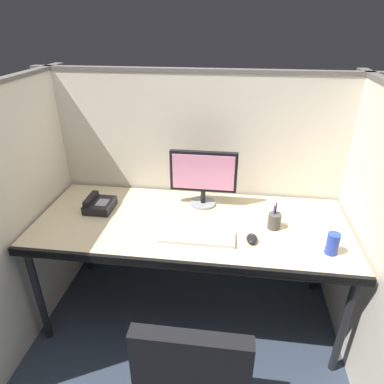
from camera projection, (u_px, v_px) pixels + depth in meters
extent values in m
plane|color=#2D3847|center=(185.00, 345.00, 2.16)|extent=(8.00, 8.00, 0.00)
cube|color=beige|center=(199.00, 185.00, 2.46)|extent=(2.20, 0.05, 1.55)
cube|color=#605B56|center=(200.00, 70.00, 2.09)|extent=(2.21, 0.06, 0.02)
cube|color=beige|center=(29.00, 214.00, 2.09)|extent=(0.05, 1.40, 1.55)
cube|color=beige|center=(368.00, 239.00, 1.86)|extent=(0.05, 1.40, 1.55)
cube|color=beige|center=(191.00, 224.00, 2.09)|extent=(1.90, 0.80, 0.04)
cube|color=black|center=(181.00, 266.00, 1.75)|extent=(1.90, 0.02, 0.05)
cylinder|color=black|center=(39.00, 296.00, 2.07)|extent=(0.04, 0.04, 0.70)
cylinder|color=black|center=(344.00, 327.00, 1.86)|extent=(0.04, 0.04, 0.70)
cylinder|color=black|center=(84.00, 233.00, 2.67)|extent=(0.04, 0.04, 0.70)
cylinder|color=black|center=(319.00, 251.00, 2.46)|extent=(0.04, 0.04, 0.70)
cube|color=black|center=(197.00, 382.00, 1.47)|extent=(0.44, 0.44, 0.07)
cylinder|color=gray|center=(203.00, 203.00, 2.28)|extent=(0.17, 0.17, 0.01)
cylinder|color=black|center=(203.00, 196.00, 2.25)|extent=(0.03, 0.03, 0.09)
cube|color=black|center=(203.00, 171.00, 2.17)|extent=(0.43, 0.03, 0.27)
cube|color=pink|center=(203.00, 173.00, 2.15)|extent=(0.39, 0.01, 0.23)
cube|color=silver|center=(197.00, 237.00, 1.92)|extent=(0.43, 0.15, 0.02)
ellipsoid|color=black|center=(252.00, 239.00, 1.90)|extent=(0.06, 0.10, 0.03)
cylinder|color=#59595B|center=(252.00, 235.00, 1.91)|extent=(0.01, 0.01, 0.01)
cube|color=black|center=(100.00, 205.00, 2.21)|extent=(0.17, 0.19, 0.06)
cube|color=black|center=(91.00, 199.00, 2.19)|extent=(0.04, 0.17, 0.03)
cube|color=gray|center=(103.00, 202.00, 2.18)|extent=(0.07, 0.09, 0.00)
cylinder|color=#263FB2|center=(333.00, 244.00, 1.78)|extent=(0.07, 0.07, 0.12)
cylinder|color=#4C4742|center=(274.00, 221.00, 2.00)|extent=(0.08, 0.08, 0.09)
cylinder|color=red|center=(273.00, 215.00, 2.00)|extent=(0.01, 0.01, 0.14)
cylinder|color=#263FB2|center=(274.00, 216.00, 1.99)|extent=(0.01, 0.01, 0.14)
cylinder|color=black|center=(275.00, 214.00, 2.00)|extent=(0.01, 0.01, 0.16)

